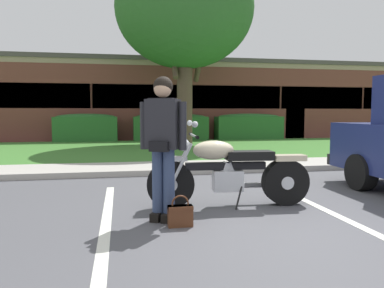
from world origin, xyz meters
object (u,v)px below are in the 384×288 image
at_px(handbag, 180,214).
at_px(hedge_center_left, 171,127).
at_px(motorcycle, 235,171).
at_px(hedge_left, 86,127).
at_px(rider_person, 163,138).
at_px(shade_tree, 185,10).
at_px(hedge_center_right, 249,126).
at_px(brick_building, 174,102).

distance_m(handbag, hedge_center_left, 12.54).
relative_size(motorcycle, hedge_left, 0.85).
distance_m(rider_person, hedge_left, 12.33).
bearing_deg(hedge_center_left, shade_tree, -83.89).
bearing_deg(hedge_center_right, handbag, -112.59).
bearing_deg(brick_building, hedge_center_left, -99.36).
xyz_separation_m(motorcycle, brick_building, (1.66, 17.94, 1.46)).
xyz_separation_m(shade_tree, hedge_left, (-3.91, 2.31, -4.49)).
height_order(motorcycle, shade_tree, shade_tree).
relative_size(shade_tree, hedge_center_left, 2.24).
bearing_deg(hedge_center_left, hedge_left, 180.00).
height_order(shade_tree, hedge_center_right, shade_tree).
relative_size(motorcycle, shade_tree, 0.30).
bearing_deg(rider_person, hedge_center_left, 82.18).
relative_size(handbag, brick_building, 0.01).
bearing_deg(shade_tree, handbag, -99.85).
distance_m(shade_tree, hedge_center_left, 5.06).
height_order(handbag, shade_tree, shade_tree).
height_order(rider_person, handbag, rider_person).
height_order(hedge_left, brick_building, brick_building).
bearing_deg(motorcycle, hedge_center_right, 69.81).
xyz_separation_m(rider_person, shade_tree, (1.92, 9.86, 4.15)).
bearing_deg(hedge_left, hedge_center_right, -0.00).
relative_size(handbag, hedge_center_right, 0.12).
bearing_deg(shade_tree, hedge_center_left, 96.11).
distance_m(handbag, brick_building, 18.98).
xyz_separation_m(handbag, brick_building, (2.55, 18.72, 1.80)).
height_order(rider_person, hedge_center_left, rider_person).
relative_size(rider_person, hedge_left, 0.65).
height_order(motorcycle, brick_building, brick_building).
relative_size(rider_person, shade_tree, 0.23).
bearing_deg(hedge_left, motorcycle, -75.38).
bearing_deg(rider_person, handbag, -59.74).
height_order(rider_person, brick_building, brick_building).
bearing_deg(brick_building, motorcycle, -95.28).
distance_m(hedge_left, hedge_center_right, 7.33).
relative_size(handbag, hedge_left, 0.14).
relative_size(hedge_left, hedge_center_right, 0.85).
bearing_deg(hedge_center_right, hedge_left, 180.00).
bearing_deg(shade_tree, rider_person, -101.02).
height_order(motorcycle, hedge_left, hedge_left).
relative_size(handbag, hedge_center_left, 0.11).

